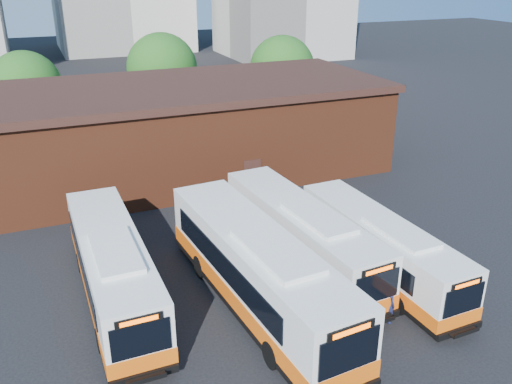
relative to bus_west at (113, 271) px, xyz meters
name	(u,v)px	position (x,y,z in m)	size (l,w,h in m)	color
ground	(311,324)	(7.32, -4.93, -1.52)	(220.00, 220.00, 0.00)	black
bus_west	(113,271)	(0.00, 0.00, 0.00)	(2.73, 12.34, 3.35)	silver
bus_midwest	(258,274)	(5.70, -2.93, 0.18)	(3.94, 13.91, 3.74)	silver
bus_mideast	(301,238)	(9.10, -0.34, 0.01)	(3.49, 12.48, 3.36)	silver
bus_east	(379,250)	(12.16, -2.68, -0.12)	(2.77, 11.40, 3.08)	silver
transit_worker	(390,304)	(10.45, -6.02, -0.66)	(0.63, 0.41, 1.72)	#131737
depot_building	(182,128)	(7.32, 15.07, 1.74)	(28.60, 12.60, 6.40)	#5E2A16
tree_west	(26,87)	(-2.68, 27.07, 3.12)	(6.00, 6.00, 7.65)	#382314
tree_mid	(162,68)	(9.32, 29.07, 3.56)	(6.56, 6.56, 8.36)	#382314
tree_east	(282,68)	(20.32, 26.07, 3.31)	(6.24, 6.24, 7.96)	#382314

